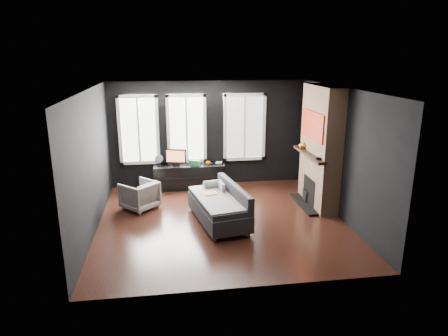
{
  "coord_description": "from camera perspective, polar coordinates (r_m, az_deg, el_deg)",
  "views": [
    {
      "loc": [
        -1.05,
        -7.61,
        3.34
      ],
      "look_at": [
        0.1,
        0.3,
        1.05
      ],
      "focal_mm": 32.0,
      "sensor_mm": 36.0,
      "label": 1
    }
  ],
  "objects": [
    {
      "name": "wall_left",
      "position": [
        8.0,
        -18.44,
        0.74
      ],
      "size": [
        0.02,
        5.0,
        2.7
      ],
      "primitive_type": "cube",
      "color": "black",
      "rests_on": "ground"
    },
    {
      "name": "desk_fan",
      "position": [
        10.19,
        -9.29,
        1.16
      ],
      "size": [
        0.26,
        0.26,
        0.3
      ],
      "primitive_type": null,
      "rotation": [
        0.0,
        0.0,
        0.23
      ],
      "color": "#969696",
      "rests_on": "media_console"
    },
    {
      "name": "stripe_pillow",
      "position": [
        8.48,
        -0.31,
        -3.1
      ],
      "size": [
        0.11,
        0.3,
        0.3
      ],
      "primitive_type": "cube",
      "rotation": [
        0.0,
        0.0,
        0.13
      ],
      "color": "gray",
      "rests_on": "sofa"
    },
    {
      "name": "sofa",
      "position": [
        8.15,
        -0.83,
        -5.2
      ],
      "size": [
        1.24,
        1.97,
        0.79
      ],
      "primitive_type": null,
      "rotation": [
        0.0,
        0.0,
        0.19
      ],
      "color": "#232325",
      "rests_on": "floor"
    },
    {
      "name": "fireplace",
      "position": [
        9.09,
        13.6,
        2.89
      ],
      "size": [
        0.7,
        1.62,
        2.7
      ],
      "primitive_type": null,
      "color": "#93724C",
      "rests_on": "floor"
    },
    {
      "name": "wall_right",
      "position": [
        8.63,
        16.29,
        2.0
      ],
      "size": [
        0.02,
        5.0,
        2.7
      ],
      "primitive_type": "cube",
      "color": "black",
      "rests_on": "ground"
    },
    {
      "name": "windows",
      "position": [
        10.13,
        -4.92,
        10.5
      ],
      "size": [
        4.0,
        0.16,
        1.76
      ],
      "primitive_type": null,
      "color": "white",
      "rests_on": "wall_back"
    },
    {
      "name": "monitor",
      "position": [
        10.14,
        -6.9,
        1.7
      ],
      "size": [
        0.55,
        0.24,
        0.48
      ],
      "primitive_type": null,
      "rotation": [
        0.0,
        0.0,
        -0.24
      ],
      "color": "black",
      "rests_on": "media_console"
    },
    {
      "name": "storage_box",
      "position": [
        10.15,
        -4.12,
        0.78
      ],
      "size": [
        0.28,
        0.23,
        0.13
      ],
      "primitive_type": "cube",
      "rotation": [
        0.0,
        0.0,
        -0.35
      ],
      "color": "#256C37",
      "rests_on": "media_console"
    },
    {
      "name": "book",
      "position": [
        10.35,
        -1.16,
        1.34
      ],
      "size": [
        0.15,
        0.06,
        0.21
      ],
      "primitive_type": "imported",
      "rotation": [
        0.0,
        0.0,
        -0.29
      ],
      "color": "#A0907E",
      "rests_on": "media_console"
    },
    {
      "name": "mantel_vase",
      "position": [
        9.41,
        11.18,
        3.29
      ],
      "size": [
        0.23,
        0.23,
        0.18
      ],
      "primitive_type": "imported",
      "rotation": [
        0.0,
        0.0,
        -0.31
      ],
      "color": "gold",
      "rests_on": "fireplace"
    },
    {
      "name": "ceiling",
      "position": [
        7.71,
        -0.42,
        11.22
      ],
      "size": [
        5.0,
        5.0,
        0.0
      ],
      "primitive_type": "plane",
      "color": "white",
      "rests_on": "ground"
    },
    {
      "name": "floor",
      "position": [
        8.38,
        -0.39,
        -7.51
      ],
      "size": [
        5.0,
        5.0,
        0.0
      ],
      "primitive_type": "plane",
      "color": "black",
      "rests_on": "ground"
    },
    {
      "name": "wall_back",
      "position": [
        10.35,
        -2.31,
        4.91
      ],
      "size": [
        5.0,
        0.02,
        2.7
      ],
      "primitive_type": "cube",
      "color": "black",
      "rests_on": "ground"
    },
    {
      "name": "mantel_clock",
      "position": [
        8.52,
        13.34,
        1.36
      ],
      "size": [
        0.15,
        0.15,
        0.04
      ],
      "primitive_type": "cylinder",
      "rotation": [
        0.0,
        0.0,
        0.3
      ],
      "color": "black",
      "rests_on": "fireplace"
    },
    {
      "name": "armchair",
      "position": [
        9.07,
        -11.98,
        -3.65
      ],
      "size": [
        0.92,
        0.92,
        0.69
      ],
      "primitive_type": "imported",
      "rotation": [
        0.0,
        0.0,
        -2.37
      ],
      "color": "silver",
      "rests_on": "floor"
    },
    {
      "name": "media_console",
      "position": [
        10.32,
        -4.98,
        -1.16
      ],
      "size": [
        1.79,
        0.57,
        0.62
      ],
      "primitive_type": null,
      "rotation": [
        0.0,
        0.0,
        -0.01
      ],
      "color": "black",
      "rests_on": "floor"
    },
    {
      "name": "mug",
      "position": [
        10.17,
        -2.29,
        0.78
      ],
      "size": [
        0.14,
        0.12,
        0.11
      ],
      "primitive_type": "imported",
      "rotation": [
        0.0,
        0.0,
        0.3
      ],
      "color": "#EA5F02",
      "rests_on": "media_console"
    }
  ]
}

